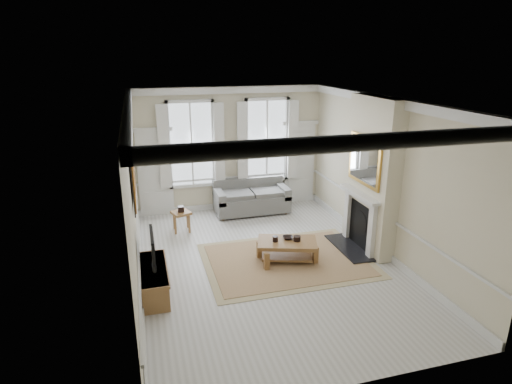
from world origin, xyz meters
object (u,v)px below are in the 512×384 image
object	(u,v)px
side_table	(181,216)
tv_stand	(154,280)
sofa	(251,199)
coffee_table	(287,245)

from	to	relation	value
side_table	tv_stand	xyz separation A→B (m)	(-0.80, -2.77, -0.15)
sofa	tv_stand	xyz separation A→B (m)	(-2.81, -3.62, -0.12)
coffee_table	tv_stand	bearing A→B (deg)	-150.95
side_table	sofa	bearing A→B (deg)	22.86
coffee_table	tv_stand	world-z (taller)	tv_stand
sofa	coffee_table	distance (m)	3.08
tv_stand	sofa	bearing A→B (deg)	52.13
side_table	coffee_table	distance (m)	2.98
sofa	side_table	bearing A→B (deg)	-157.14
sofa	side_table	distance (m)	2.18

